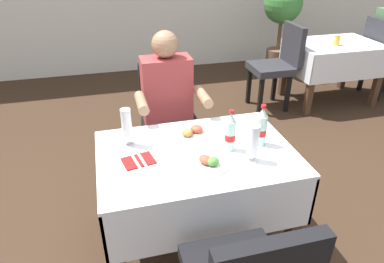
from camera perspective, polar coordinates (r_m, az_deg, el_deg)
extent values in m
plane|color=#382619|center=(2.40, 0.91, -19.99)|extent=(11.00, 11.00, 0.00)
cube|color=white|center=(2.03, 0.71, -3.55)|extent=(1.13, 0.78, 0.02)
cube|color=white|center=(1.85, 3.89, -14.27)|extent=(1.13, 0.02, 0.32)
cube|color=white|center=(2.44, -1.68, -2.18)|extent=(1.13, 0.02, 0.32)
cube|color=white|center=(2.08, -14.54, -9.48)|extent=(0.02, 0.78, 0.32)
cube|color=white|center=(2.31, 14.22, -5.09)|extent=(0.02, 0.78, 0.32)
cube|color=#472D1E|center=(1.97, -11.89, -19.66)|extent=(0.07, 0.07, 0.71)
cube|color=#472D1E|center=(2.19, 16.38, -14.21)|extent=(0.07, 0.07, 0.71)
cube|color=#472D1E|center=(2.46, -13.02, -8.16)|extent=(0.07, 0.07, 0.71)
cube|color=#472D1E|center=(2.64, 9.46, -4.86)|extent=(0.07, 0.07, 0.71)
cube|color=black|center=(2.73, -3.13, 0.05)|extent=(0.44, 0.44, 0.08)
cube|color=black|center=(2.84, -4.32, 7.04)|extent=(0.42, 0.06, 0.44)
cube|color=black|center=(2.71, -5.78, -7.01)|extent=(0.04, 0.04, 0.45)
cube|color=black|center=(2.76, 1.22, -5.99)|extent=(0.04, 0.04, 0.45)
cube|color=black|center=(2.98, -6.87, -3.25)|extent=(0.04, 0.04, 0.45)
cube|color=black|center=(3.04, -0.51, -2.40)|extent=(0.04, 0.04, 0.45)
cylinder|color=#282D42|center=(2.69, -4.40, -7.23)|extent=(0.10, 0.10, 0.45)
cylinder|color=#282D42|center=(2.71, -1.05, -6.74)|extent=(0.10, 0.10, 0.45)
cube|color=#282D42|center=(2.68, -3.59, -0.06)|extent=(0.34, 0.36, 0.12)
cube|color=#9E3838|center=(2.61, -4.15, 6.71)|extent=(0.36, 0.20, 0.50)
sphere|color=#997051|center=(2.50, -4.44, 14.02)|extent=(0.19, 0.19, 0.19)
cylinder|color=#997051|center=(2.37, -8.24, 4.64)|extent=(0.07, 0.26, 0.07)
cylinder|color=#997051|center=(2.44, 1.84, 5.75)|extent=(0.07, 0.26, 0.07)
cylinder|color=white|center=(1.91, 2.03, -5.40)|extent=(0.25, 0.25, 0.01)
ellipsoid|color=#4C8E38|center=(1.88, 3.47, -4.91)|extent=(0.09, 0.08, 0.05)
ellipsoid|color=#C14C33|center=(1.90, 2.17, -4.56)|extent=(0.09, 0.10, 0.04)
cylinder|color=white|center=(2.17, -0.47, -0.69)|extent=(0.23, 0.23, 0.01)
ellipsoid|color=#C14C33|center=(2.19, 0.79, 0.46)|extent=(0.11, 0.11, 0.04)
ellipsoid|color=#B77A38|center=(2.15, -0.73, -0.22)|extent=(0.07, 0.08, 0.04)
ellipsoid|color=#99602D|center=(2.16, -0.73, -0.23)|extent=(0.10, 0.11, 0.03)
cylinder|color=white|center=(2.12, -10.31, -2.06)|extent=(0.07, 0.07, 0.01)
cylinder|color=white|center=(2.12, -10.35, -1.64)|extent=(0.02, 0.02, 0.03)
cylinder|color=white|center=(2.06, -10.63, 1.09)|extent=(0.06, 0.06, 0.20)
cylinder|color=black|center=(2.07, -10.56, 0.41)|extent=(0.06, 0.06, 0.14)
cylinder|color=white|center=(1.98, 9.68, -4.56)|extent=(0.07, 0.07, 0.01)
cylinder|color=white|center=(1.97, 9.72, -4.12)|extent=(0.02, 0.02, 0.03)
cylinder|color=white|center=(1.91, 9.99, -1.46)|extent=(0.06, 0.06, 0.18)
cylinder|color=gold|center=(1.93, 9.92, -2.17)|extent=(0.06, 0.06, 0.13)
cylinder|color=silver|center=(2.02, 6.25, -0.68)|extent=(0.06, 0.06, 0.18)
cylinder|color=red|center=(2.02, 6.24, -0.90)|extent=(0.06, 0.06, 0.04)
cone|color=silver|center=(1.96, 6.44, 2.33)|extent=(0.05, 0.05, 0.05)
cylinder|color=red|center=(1.94, 6.49, 3.27)|extent=(0.03, 0.03, 0.02)
cylinder|color=silver|center=(2.09, 11.21, 0.16)|extent=(0.06, 0.06, 0.19)
cylinder|color=red|center=(2.10, 11.19, -0.06)|extent=(0.07, 0.07, 0.04)
cone|color=silver|center=(2.04, 11.54, 3.13)|extent=(0.06, 0.06, 0.05)
cylinder|color=red|center=(2.02, 11.64, 4.04)|extent=(0.03, 0.03, 0.02)
cube|color=maroon|center=(1.96, -8.75, -4.75)|extent=(0.19, 0.16, 0.01)
cube|color=silver|center=(1.96, -9.26, -4.70)|extent=(0.05, 0.19, 0.01)
cube|color=silver|center=(1.96, -8.26, -4.45)|extent=(0.05, 0.19, 0.01)
cube|color=white|center=(4.54, 22.42, 13.12)|extent=(1.02, 0.73, 0.02)
cube|color=white|center=(4.31, 24.67, 9.50)|extent=(1.02, 0.02, 0.32)
cube|color=white|center=(4.86, 19.63, 12.50)|extent=(1.02, 0.02, 0.32)
cube|color=white|center=(4.31, 16.48, 10.97)|extent=(0.02, 0.73, 0.32)
cube|color=white|center=(4.89, 26.89, 11.13)|extent=(0.02, 0.73, 0.32)
cube|color=#472D1E|center=(4.16, 18.78, 7.07)|extent=(0.07, 0.07, 0.71)
cube|color=#472D1E|center=(4.69, 28.15, 7.62)|extent=(0.07, 0.07, 0.71)
cube|color=#472D1E|center=(4.65, 14.86, 9.94)|extent=(0.07, 0.07, 0.71)
cube|color=#472D1E|center=(5.13, 23.84, 10.25)|extent=(0.07, 0.07, 0.71)
cube|color=#2D2D33|center=(4.18, 12.66, 10.06)|extent=(0.44, 0.44, 0.08)
cube|color=#2D2D33|center=(4.23, 16.17, 13.52)|extent=(0.06, 0.42, 0.44)
cube|color=black|center=(4.35, 9.28, 7.39)|extent=(0.04, 0.04, 0.45)
cube|color=black|center=(4.06, 11.13, 5.62)|extent=(0.04, 0.04, 0.45)
cube|color=black|center=(4.49, 13.31, 7.70)|extent=(0.04, 0.04, 0.45)
cube|color=black|center=(4.21, 15.35, 5.99)|extent=(0.04, 0.04, 0.45)
cube|color=#2D2D33|center=(4.88, 27.96, 13.35)|extent=(0.06, 0.42, 0.44)
cube|color=black|center=(5.41, 28.92, 8.51)|extent=(0.04, 0.04, 0.45)
cube|color=black|center=(4.95, 28.48, 6.93)|extent=(0.04, 0.04, 0.45)
cube|color=black|center=(5.19, 26.11, 8.41)|extent=(0.04, 0.04, 0.45)
cylinder|color=gold|center=(4.43, 22.61, 13.60)|extent=(0.06, 0.06, 0.11)
cylinder|color=brown|center=(5.42, 13.57, 11.01)|extent=(0.32, 0.32, 0.38)
cylinder|color=brown|center=(5.32, 14.08, 15.08)|extent=(0.05, 0.05, 0.42)
sphere|color=#387533|center=(5.23, 14.67, 19.53)|extent=(0.53, 0.53, 0.53)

